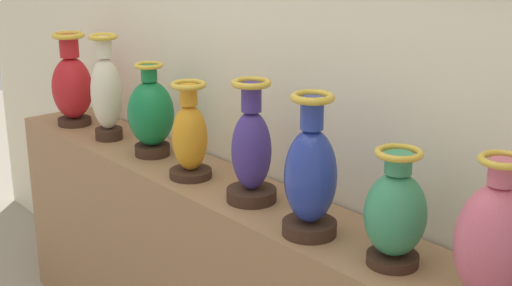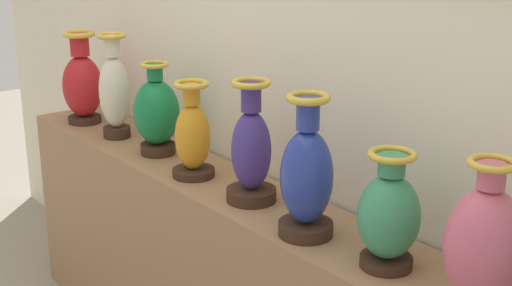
# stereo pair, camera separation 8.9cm
# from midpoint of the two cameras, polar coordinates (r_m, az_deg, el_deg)

# --- Properties ---
(vase_crimson) EXTENTS (0.17, 0.17, 0.40)m
(vase_crimson) POSITION_cam_midpoint_polar(r_m,az_deg,el_deg) (3.20, -15.12, 4.44)
(vase_crimson) COLOR #382319
(vase_crimson) RESTS_ON display_shelf
(vase_ivory) EXTENTS (0.12, 0.12, 0.43)m
(vase_ivory) POSITION_cam_midpoint_polar(r_m,az_deg,el_deg) (2.95, -12.59, 3.94)
(vase_ivory) COLOR #382319
(vase_ivory) RESTS_ON display_shelf
(vase_emerald) EXTENTS (0.17, 0.17, 0.35)m
(vase_emerald) POSITION_cam_midpoint_polar(r_m,az_deg,el_deg) (2.72, -9.24, 2.24)
(vase_emerald) COLOR #382319
(vase_emerald) RESTS_ON display_shelf
(vase_amber) EXTENTS (0.15, 0.15, 0.34)m
(vase_amber) POSITION_cam_midpoint_polar(r_m,az_deg,el_deg) (2.47, -6.29, 0.47)
(vase_amber) COLOR #382319
(vase_amber) RESTS_ON display_shelf
(vase_indigo) EXTENTS (0.16, 0.16, 0.39)m
(vase_indigo) POSITION_cam_midpoint_polar(r_m,az_deg,el_deg) (2.24, -1.47, -0.74)
(vase_indigo) COLOR #382319
(vase_indigo) RESTS_ON display_shelf
(vase_cobalt) EXTENTS (0.16, 0.16, 0.41)m
(vase_cobalt) POSITION_cam_midpoint_polar(r_m,az_deg,el_deg) (2.00, 3.06, -2.67)
(vase_cobalt) COLOR #382319
(vase_cobalt) RESTS_ON display_shelf
(vase_jade) EXTENTS (0.16, 0.16, 0.31)m
(vase_jade) POSITION_cam_midpoint_polar(r_m,az_deg,el_deg) (1.86, 9.60, -5.54)
(vase_jade) COLOR #382319
(vase_jade) RESTS_ON display_shelf
(vase_rose) EXTENTS (0.18, 0.18, 0.37)m
(vase_rose) POSITION_cam_midpoint_polar(r_m,az_deg,el_deg) (1.68, 16.88, -7.68)
(vase_rose) COLOR #382319
(vase_rose) RESTS_ON display_shelf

